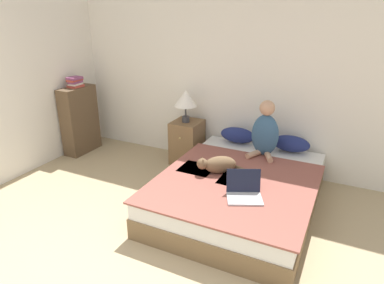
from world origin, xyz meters
TOP-DOWN VIEW (x-y plane):
  - wall_back at (0.00, 3.33)m, footprint 5.77×0.05m
  - wall_side at (-2.41, 1.65)m, footprint 0.05×4.31m
  - bed at (0.59, 2.19)m, footprint 1.66×2.15m
  - pillow_near at (0.23, 3.12)m, footprint 0.49×0.24m
  - pillow_far at (0.95, 3.12)m, footprint 0.49×0.24m
  - person_sitting at (0.67, 2.85)m, footprint 0.35×0.34m
  - cat_tabby at (0.34, 2.12)m, footprint 0.52×0.39m
  - laptop_open at (0.78, 1.73)m, footprint 0.43×0.41m
  - nightstand at (-0.52, 3.04)m, footprint 0.40×0.46m
  - table_lamp at (-0.53, 3.02)m, footprint 0.32×0.32m
  - bookshelf at (-2.23, 2.68)m, footprint 0.26×0.60m
  - book_stack_top at (-2.23, 2.68)m, footprint 0.18×0.25m

SIDE VIEW (x-z plane):
  - bed at x=0.59m, z-range 0.00..0.42m
  - nightstand at x=-0.52m, z-range 0.00..0.64m
  - laptop_open at x=0.78m, z-range 0.35..0.60m
  - cat_tabby at x=0.34m, z-range 0.42..0.62m
  - bookshelf at x=-2.23m, z-range 0.00..1.04m
  - pillow_near at x=0.23m, z-range 0.42..0.63m
  - pillow_far at x=0.95m, z-range 0.42..0.63m
  - person_sitting at x=0.67m, z-range 0.37..1.08m
  - table_lamp at x=-0.53m, z-range 0.74..1.20m
  - book_stack_top at x=-2.23m, z-range 1.04..1.20m
  - wall_back at x=0.00m, z-range 0.00..2.55m
  - wall_side at x=-2.41m, z-range 0.00..2.55m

